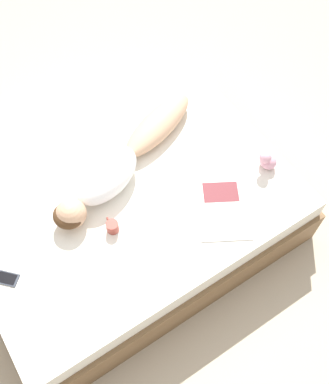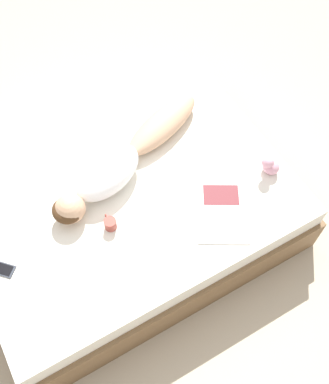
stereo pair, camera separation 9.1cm
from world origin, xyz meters
TOP-DOWN VIEW (x-y plane):
  - ground_plane at (0.00, 0.00)m, footprint 12.00×12.00m
  - bed at (0.00, 0.00)m, footprint 1.62×2.16m
  - person at (0.17, -0.06)m, footprint 0.67×1.34m
  - open_magazine at (-0.44, -0.46)m, footprint 0.57×0.52m
  - coffee_mug at (-0.19, 0.21)m, footprint 0.11×0.08m
  - cell_phone at (-0.13, 0.89)m, footprint 0.15×0.15m
  - plush_toy at (-0.34, -0.90)m, footprint 0.12×0.14m

SIDE VIEW (x-z plane):
  - ground_plane at x=0.00m, z-range 0.00..0.00m
  - bed at x=0.00m, z-range 0.00..0.49m
  - open_magazine at x=-0.44m, z-range 0.49..0.50m
  - cell_phone at x=-0.13m, z-range 0.49..0.50m
  - coffee_mug at x=-0.19m, z-range 0.49..0.57m
  - plush_toy at x=-0.34m, z-range 0.48..0.65m
  - person at x=0.17m, z-range 0.48..0.69m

